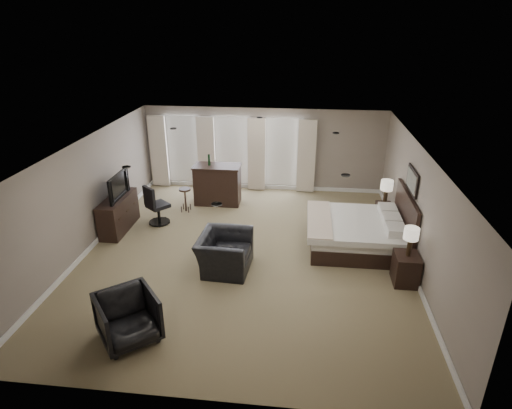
# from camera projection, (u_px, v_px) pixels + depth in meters

# --- Properties ---
(room) EXTENTS (7.60, 8.60, 2.64)m
(room) POSITION_uv_depth(u_px,v_px,m) (245.00, 203.00, 9.57)
(room) COLOR #7E7050
(room) RESTS_ON ground
(window_bay) EXTENTS (5.25, 0.20, 2.30)m
(window_bay) POSITION_uv_depth(u_px,v_px,m) (231.00, 153.00, 13.45)
(window_bay) COLOR silver
(window_bay) RESTS_ON room
(bed) EXTENTS (2.23, 2.13, 1.42)m
(bed) POSITION_uv_depth(u_px,v_px,m) (357.00, 220.00, 10.13)
(bed) COLOR silver
(bed) RESTS_ON ground
(nightstand_near) EXTENTS (0.49, 0.60, 0.65)m
(nightstand_near) POSITION_uv_depth(u_px,v_px,m) (406.00, 269.00, 8.88)
(nightstand_near) COLOR black
(nightstand_near) RESTS_ON ground
(nightstand_far) EXTENTS (0.40, 0.49, 0.54)m
(nightstand_far) POSITION_uv_depth(u_px,v_px,m) (383.00, 213.00, 11.54)
(nightstand_far) COLOR black
(nightstand_far) RESTS_ON ground
(lamp_near) EXTENTS (0.30, 0.30, 0.63)m
(lamp_near) POSITION_uv_depth(u_px,v_px,m) (410.00, 242.00, 8.62)
(lamp_near) COLOR beige
(lamp_near) RESTS_ON nightstand_near
(lamp_far) EXTENTS (0.33, 0.33, 0.67)m
(lamp_far) POSITION_uv_depth(u_px,v_px,m) (386.00, 192.00, 11.29)
(lamp_far) COLOR beige
(lamp_far) RESTS_ON nightstand_far
(wall_art) EXTENTS (0.04, 0.96, 0.56)m
(wall_art) POSITION_uv_depth(u_px,v_px,m) (412.00, 181.00, 9.60)
(wall_art) COLOR slate
(wall_art) RESTS_ON room
(dresser) EXTENTS (0.50, 1.54, 0.89)m
(dresser) POSITION_uv_depth(u_px,v_px,m) (119.00, 214.00, 11.08)
(dresser) COLOR black
(dresser) RESTS_ON ground
(tv) EXTENTS (0.65, 1.14, 0.15)m
(tv) POSITION_uv_depth(u_px,v_px,m) (116.00, 195.00, 10.87)
(tv) COLOR black
(tv) RESTS_ON dresser
(armchair_near) EXTENTS (0.88, 1.28, 1.08)m
(armchair_near) POSITION_uv_depth(u_px,v_px,m) (224.00, 247.00, 9.30)
(armchair_near) COLOR black
(armchair_near) RESTS_ON ground
(armchair_far) EXTENTS (1.28, 1.27, 0.96)m
(armchair_far) POSITION_uv_depth(u_px,v_px,m) (128.00, 316.00, 7.24)
(armchair_far) COLOR black
(armchair_far) RESTS_ON ground
(bar_counter) EXTENTS (1.37, 0.71, 1.19)m
(bar_counter) POSITION_uv_depth(u_px,v_px,m) (218.00, 184.00, 12.60)
(bar_counter) COLOR black
(bar_counter) RESTS_ON ground
(bar_stool_left) EXTENTS (0.39, 0.39, 0.69)m
(bar_stool_left) POSITION_uv_depth(u_px,v_px,m) (185.00, 200.00, 12.17)
(bar_stool_left) COLOR black
(bar_stool_left) RESTS_ON ground
(bar_stool_right) EXTENTS (0.34, 0.34, 0.72)m
(bar_stool_right) POSITION_uv_depth(u_px,v_px,m) (215.00, 192.00, 12.66)
(bar_stool_right) COLOR black
(bar_stool_right) RESTS_ON ground
(desk_chair) EXTENTS (0.79, 0.79, 1.10)m
(desk_chair) POSITION_uv_depth(u_px,v_px,m) (158.00, 204.00, 11.37)
(desk_chair) COLOR black
(desk_chair) RESTS_ON ground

